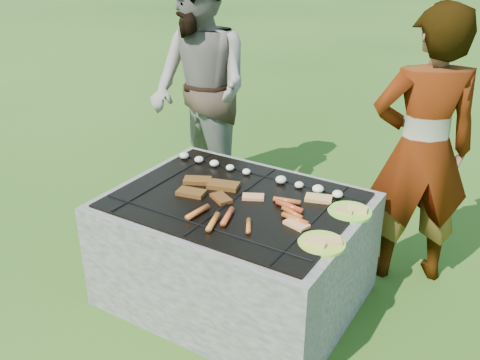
{
  "coord_description": "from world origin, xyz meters",
  "views": [
    {
      "loc": [
        1.32,
        -2.1,
        1.89
      ],
      "look_at": [
        0.0,
        0.05,
        0.7
      ],
      "focal_mm": 40.0,
      "sensor_mm": 36.0,
      "label": 1
    }
  ],
  "objects_px": {
    "fire_pit": "(235,252)",
    "cook": "(422,151)",
    "plate_near": "(322,243)",
    "plate_far": "(350,212)",
    "bystander": "(200,91)"
  },
  "relations": [
    {
      "from": "fire_pit",
      "to": "cook",
      "type": "relative_size",
      "value": 0.82
    },
    {
      "from": "fire_pit",
      "to": "bystander",
      "type": "xyz_separation_m",
      "value": [
        -0.85,
        0.89,
        0.56
      ]
    },
    {
      "from": "fire_pit",
      "to": "plate_far",
      "type": "distance_m",
      "value": 0.68
    },
    {
      "from": "fire_pit",
      "to": "plate_near",
      "type": "bearing_deg",
      "value": -16.0
    },
    {
      "from": "fire_pit",
      "to": "plate_far",
      "type": "height_order",
      "value": "plate_far"
    },
    {
      "from": "plate_near",
      "to": "bystander",
      "type": "bearing_deg",
      "value": 143.3
    },
    {
      "from": "fire_pit",
      "to": "plate_far",
      "type": "bearing_deg",
      "value": 18.26
    },
    {
      "from": "fire_pit",
      "to": "plate_near",
      "type": "relative_size",
      "value": 4.62
    },
    {
      "from": "plate_far",
      "to": "cook",
      "type": "distance_m",
      "value": 0.6
    },
    {
      "from": "plate_near",
      "to": "plate_far",
      "type": "bearing_deg",
      "value": 89.85
    },
    {
      "from": "cook",
      "to": "bystander",
      "type": "height_order",
      "value": "bystander"
    },
    {
      "from": "plate_near",
      "to": "bystander",
      "type": "xyz_separation_m",
      "value": [
        -1.41,
        1.05,
        0.24
      ]
    },
    {
      "from": "plate_near",
      "to": "bystander",
      "type": "distance_m",
      "value": 1.77
    },
    {
      "from": "fire_pit",
      "to": "bystander",
      "type": "height_order",
      "value": "bystander"
    },
    {
      "from": "plate_near",
      "to": "fire_pit",
      "type": "bearing_deg",
      "value": 164.0
    }
  ]
}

